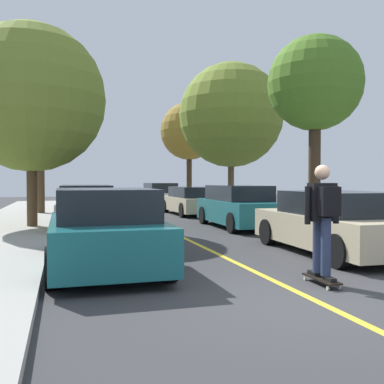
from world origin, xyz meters
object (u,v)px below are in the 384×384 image
at_px(parked_car_right_near, 239,207).
at_px(street_tree_left_near, 40,102).
at_px(parked_car_right_far, 191,201).
at_px(parked_car_right_farthest, 160,195).
at_px(parked_car_left_near, 86,208).
at_px(parked_car_right_nearest, 335,223).
at_px(streetlamp, 232,141).
at_px(skateboard, 321,279).
at_px(fire_hydrant, 342,222).
at_px(skateboarder, 323,214).
at_px(street_tree_right_near, 231,115).
at_px(street_tree_left_nearest, 31,98).
at_px(street_tree_right_nearest, 315,85).
at_px(parked_car_left_nearest, 105,231).
at_px(street_tree_right_far, 189,131).

distance_m(parked_car_right_near, street_tree_left_near, 10.69).
relative_size(parked_car_right_far, parked_car_right_farthest, 1.07).
height_order(parked_car_left_near, parked_car_right_nearest, parked_car_left_near).
bearing_deg(streetlamp, skateboard, -105.56).
bearing_deg(parked_car_right_near, parked_car_left_near, 172.76).
bearing_deg(fire_hydrant, skateboarder, -127.76).
bearing_deg(parked_car_right_farthest, street_tree_right_near, -77.86).
relative_size(parked_car_right_farthest, street_tree_left_near, 0.63).
bearing_deg(fire_hydrant, streetlamp, 88.38).
bearing_deg(parked_car_right_near, street_tree_left_nearest, 171.10).
bearing_deg(street_tree_right_near, parked_car_left_near, -146.64).
distance_m(parked_car_right_far, street_tree_left_near, 8.14).
bearing_deg(parked_car_right_nearest, skateboard, -127.63).
bearing_deg(parked_car_right_far, streetlamp, -23.41).
height_order(street_tree_right_nearest, streetlamp, street_tree_right_nearest).
xyz_separation_m(parked_car_left_nearest, parked_car_right_near, (5.04, 5.95, 0.00)).
height_order(parked_car_right_near, street_tree_left_nearest, street_tree_left_nearest).
relative_size(street_tree_right_nearest, streetlamp, 1.03).
distance_m(streetlamp, skateboarder, 13.94).
distance_m(parked_car_right_farthest, skateboard, 21.05).
height_order(street_tree_left_near, streetlamp, street_tree_left_near).
xyz_separation_m(street_tree_left_near, fire_hydrant, (8.21, -10.78, -4.61)).
distance_m(parked_car_right_nearest, street_tree_right_far, 18.21).
xyz_separation_m(fire_hydrant, skateboard, (-3.43, -4.39, -0.40)).
bearing_deg(skateboarder, streetlamp, 74.47).
distance_m(parked_car_right_near, fire_hydrant, 4.00).
xyz_separation_m(parked_car_right_nearest, skateboarder, (-1.93, -2.53, 0.44)).
height_order(parked_car_right_farthest, skateboard, parked_car_right_farthest).
relative_size(street_tree_left_nearest, street_tree_right_near, 0.95).
relative_size(skateboard, skateboarder, 0.48).
bearing_deg(street_tree_right_far, parked_car_right_far, -105.02).
bearing_deg(parked_car_right_nearest, parked_car_right_far, 89.99).
height_order(parked_car_left_nearest, skateboard, parked_car_left_nearest).
bearing_deg(street_tree_right_nearest, street_tree_right_far, 90.00).
relative_size(parked_car_left_near, parked_car_right_near, 1.03).
bearing_deg(parked_car_left_nearest, parked_car_right_nearest, 4.04).
bearing_deg(parked_car_right_farthest, parked_car_left_near, -112.42).
bearing_deg(street_tree_right_nearest, skateboarder, -120.49).
height_order(parked_car_right_far, fire_hydrant, parked_car_right_far).
distance_m(skateboard, skateboarder, 1.02).
height_order(parked_car_left_near, streetlamp, streetlamp).
xyz_separation_m(street_tree_right_near, skateboard, (-3.60, -13.16, -4.50)).
xyz_separation_m(parked_car_left_nearest, parked_car_right_nearest, (5.04, 0.36, -0.04)).
bearing_deg(parked_car_left_near, parked_car_left_nearest, -90.00).
bearing_deg(street_tree_left_nearest, streetlamp, 25.63).
height_order(parked_car_left_near, street_tree_right_far, street_tree_right_far).
relative_size(street_tree_left_near, street_tree_right_near, 0.99).
bearing_deg(streetlamp, parked_car_right_nearest, -99.28).
relative_size(parked_car_left_nearest, street_tree_right_nearest, 0.69).
height_order(parked_car_left_near, parked_car_right_near, parked_car_left_near).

